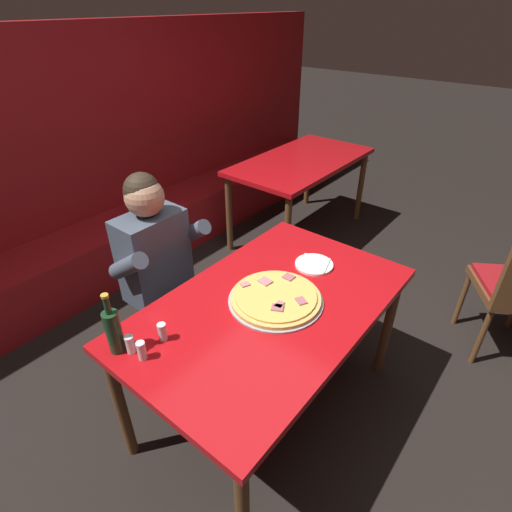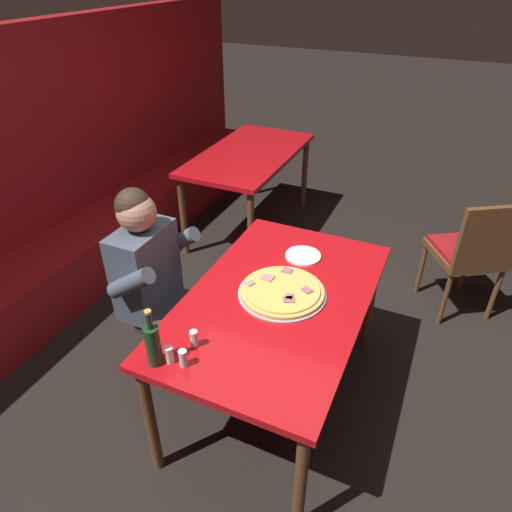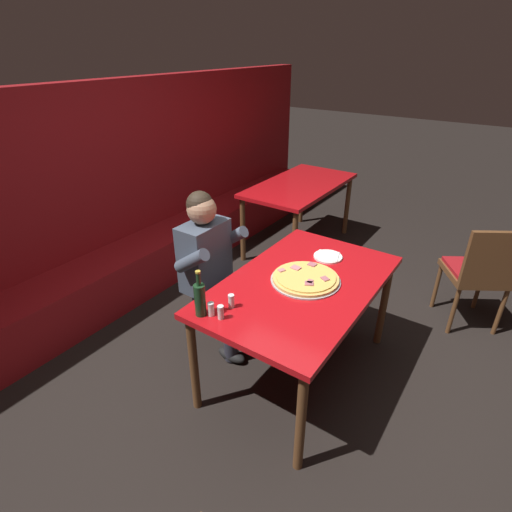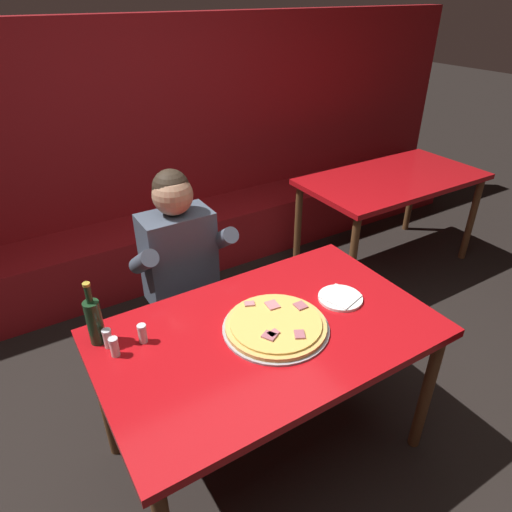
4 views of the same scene
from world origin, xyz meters
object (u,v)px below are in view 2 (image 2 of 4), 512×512
object	(u,v)px
pizza	(282,291)
plate_white_paper	(303,256)
shaker_red_pepper_flakes	(194,339)
shaker_oregano	(183,359)
main_dining_table	(277,309)
shaker_parmesan	(169,356)
background_dining_table	(249,161)
dining_chair_near_left	(474,249)
beer_bottle	(153,344)
diner_seated_blue_shirt	(160,284)

from	to	relation	value
pizza	plate_white_paper	xyz separation A→B (m)	(0.38, 0.02, -0.01)
shaker_red_pepper_flakes	shaker_oregano	world-z (taller)	same
main_dining_table	shaker_parmesan	world-z (taller)	shaker_parmesan
background_dining_table	dining_chair_near_left	bearing A→B (deg)	-104.87
dining_chair_near_left	background_dining_table	xyz separation A→B (m)	(0.52, 1.97, 0.13)
shaker_parmesan	shaker_oregano	world-z (taller)	same
beer_bottle	shaker_red_pepper_flakes	size ratio (longest dim) A/B	3.40
beer_bottle	dining_chair_near_left	bearing A→B (deg)	-32.59
main_dining_table	shaker_oregano	xyz separation A→B (m)	(-0.61, 0.19, 0.12)
pizza	shaker_red_pepper_flakes	distance (m)	0.56
pizza	plate_white_paper	bearing A→B (deg)	2.84
shaker_parmesan	shaker_oregano	size ratio (longest dim) A/B	1.00
plate_white_paper	beer_bottle	distance (m)	1.10
background_dining_table	shaker_parmesan	bearing A→B (deg)	-162.55
shaker_red_pepper_flakes	shaker_oregano	xyz separation A→B (m)	(-0.12, -0.02, 0.00)
pizza	beer_bottle	size ratio (longest dim) A/B	1.59
shaker_red_pepper_flakes	shaker_oregano	bearing A→B (deg)	-171.22
plate_white_paper	shaker_red_pepper_flakes	size ratio (longest dim) A/B	2.44
main_dining_table	background_dining_table	world-z (taller)	same
diner_seated_blue_shirt	background_dining_table	distance (m)	1.95
shaker_oregano	dining_chair_near_left	world-z (taller)	dining_chair_near_left
main_dining_table	dining_chair_near_left	bearing A→B (deg)	-35.52
plate_white_paper	background_dining_table	bearing A→B (deg)	35.59
shaker_parmesan	plate_white_paper	bearing A→B (deg)	-13.64
main_dining_table	diner_seated_blue_shirt	size ratio (longest dim) A/B	1.14
main_dining_table	diner_seated_blue_shirt	bearing A→B (deg)	96.78
shaker_red_pepper_flakes	diner_seated_blue_shirt	size ratio (longest dim) A/B	0.07
shaker_parmesan	dining_chair_near_left	bearing A→B (deg)	-31.79
pizza	beer_bottle	world-z (taller)	beer_bottle
shaker_oregano	dining_chair_near_left	bearing A→B (deg)	-30.48
pizza	background_dining_table	world-z (taller)	pizza
shaker_parmesan	shaker_red_pepper_flakes	bearing A→B (deg)	-19.29
shaker_oregano	background_dining_table	world-z (taller)	shaker_oregano
main_dining_table	plate_white_paper	xyz separation A→B (m)	(0.41, 0.01, 0.09)
plate_white_paper	beer_bottle	xyz separation A→B (m)	(-1.05, 0.30, 0.10)
plate_white_paper	shaker_red_pepper_flakes	bearing A→B (deg)	167.22
beer_bottle	background_dining_table	world-z (taller)	beer_bottle
diner_seated_blue_shirt	background_dining_table	world-z (taller)	diner_seated_blue_shirt
shaker_parmesan	shaker_red_pepper_flakes	size ratio (longest dim) A/B	1.00
background_dining_table	main_dining_table	bearing A→B (deg)	-150.80
main_dining_table	dining_chair_near_left	xyz separation A→B (m)	(1.32, -0.94, -0.14)
plate_white_paper	beer_bottle	size ratio (longest dim) A/B	0.72
pizza	background_dining_table	bearing A→B (deg)	29.91
shaker_parmesan	pizza	bearing A→B (deg)	-22.51
diner_seated_blue_shirt	pizza	bearing A→B (deg)	-80.68
background_dining_table	plate_white_paper	bearing A→B (deg)	-144.41
pizza	dining_chair_near_left	xyz separation A→B (m)	(1.28, -0.93, -0.24)
beer_bottle	diner_seated_blue_shirt	distance (m)	0.70
main_dining_table	shaker_parmesan	xyz separation A→B (m)	(-0.61, 0.26, 0.12)
pizza	main_dining_table	bearing A→B (deg)	161.21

